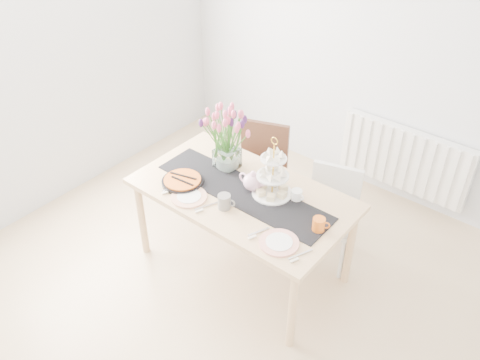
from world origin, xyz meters
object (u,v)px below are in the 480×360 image
Objects in this scene: chair_brown at (261,165)px; plate_right at (279,243)px; cake_stand at (273,181)px; mug_grey at (224,202)px; tulip_vase at (227,130)px; radiator at (404,159)px; dining_table at (242,200)px; cream_jug at (297,195)px; tart_tin at (183,181)px; mug_orange at (319,225)px; chair_white at (331,208)px; teapot at (253,182)px; plate_left at (189,197)px.

plate_right is (0.85, -0.93, 0.26)m from chair_brown.
chair_brown is 1.29m from plate_right.
mug_grey is at bearing -116.68° from cake_stand.
tulip_vase is at bearing 172.94° from cake_stand.
radiator is 1.60m from cake_stand.
dining_table is 19.86× the size of cream_jug.
tart_tin is 3.09× the size of mug_orange.
mug_grey is at bearing -134.11° from chair_white.
mug_grey is (-0.03, -0.29, -0.02)m from teapot.
radiator is 4.62× the size of plate_left.
plate_right is (0.17, -0.45, -0.03)m from cream_jug.
chair_brown is 1.41× the size of tulip_vase.
chair_white is at bearing 51.00° from teapot.
mug_orange is at bearing -14.52° from cake_stand.
chair_brown is at bearing 94.31° from plate_left.
chair_brown is 10.63× the size of cream_jug.
cream_jug is 0.31× the size of plate_right.
radiator is 1.51× the size of chair_white.
teapot is at bearing -152.38° from cream_jug.
plate_right is (0.94, -0.08, -0.01)m from tart_tin.
tulip_vase is 1.96× the size of tart_tin.
mug_grey is (-0.17, -0.33, -0.07)m from cake_stand.
tart_tin is 1.19× the size of plate_right.
cake_stand is 1.39× the size of tart_tin.
plate_left is at bearing -133.67° from cream_jug.
plate_right is at bearing -28.64° from tulip_vase.
mug_orange is 0.39× the size of plate_right.
mug_grey is at bearing 174.09° from plate_right.
cream_jug is 0.80× the size of mug_orange.
dining_table is 0.26m from mug_grey.
mug_grey is at bearing -107.11° from radiator.
mug_orange is at bearing -0.85° from dining_table.
tart_tin reaches higher than dining_table.
chair_white is (0.76, -0.08, -0.04)m from chair_brown.
tulip_vase is 0.43m from teapot.
cream_jug is (-0.22, -1.43, 0.34)m from radiator.
dining_table is 6.15× the size of plate_right.
dining_table is at bearing -109.82° from radiator.
cream_jug reaches higher than plate_left.
chair_brown is 1.22m from mug_orange.
plate_right is (0.48, -0.34, -0.07)m from teapot.
chair_brown is at bearing 157.44° from chair_white.
tulip_vase reaches higher than chair_brown.
mug_orange is at bearing -86.11° from chair_white.
dining_table is 14.76× the size of mug_grey.
chair_white is 0.71m from mug_orange.
tulip_vase reaches higher than mug_orange.
plate_right is (0.34, -0.39, -0.12)m from cake_stand.
tulip_vase is (-0.87, -1.44, 0.63)m from radiator.
tart_tin is at bearing -145.36° from cream_jug.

